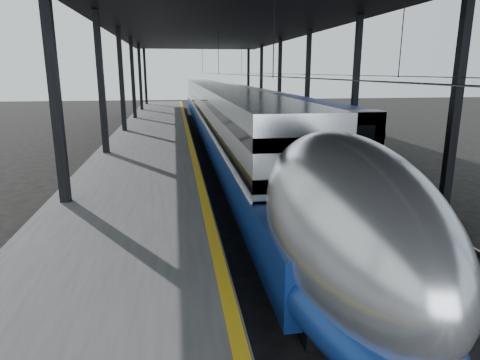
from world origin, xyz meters
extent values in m
plane|color=black|center=(0.00, 0.00, 0.00)|extent=(160.00, 160.00, 0.00)
cube|color=#4C4C4F|center=(-3.50, 20.00, 0.50)|extent=(6.00, 80.00, 1.00)
cube|color=gold|center=(-0.70, 20.00, 1.00)|extent=(0.30, 80.00, 0.01)
cube|color=slate|center=(1.28, 20.00, 0.08)|extent=(0.08, 80.00, 0.16)
cube|color=slate|center=(2.72, 20.00, 0.08)|extent=(0.08, 80.00, 0.16)
cube|color=slate|center=(6.28, 20.00, 0.08)|extent=(0.08, 80.00, 0.16)
cube|color=slate|center=(7.72, 20.00, 0.08)|extent=(0.08, 80.00, 0.16)
cube|color=black|center=(-5.80, 5.00, 4.50)|extent=(0.35, 0.35, 9.00)
cube|color=black|center=(9.60, 5.00, 4.50)|extent=(0.35, 0.35, 9.00)
cube|color=black|center=(-5.80, 15.00, 4.50)|extent=(0.35, 0.35, 9.00)
cube|color=black|center=(9.60, 15.00, 4.50)|extent=(0.35, 0.35, 9.00)
cube|color=black|center=(-5.80, 25.00, 4.50)|extent=(0.35, 0.35, 9.00)
cube|color=black|center=(9.60, 25.00, 4.50)|extent=(0.35, 0.35, 9.00)
cube|color=black|center=(-5.80, 35.00, 4.50)|extent=(0.35, 0.35, 9.00)
cube|color=black|center=(9.60, 35.00, 4.50)|extent=(0.35, 0.35, 9.00)
cube|color=black|center=(-5.80, 45.00, 4.50)|extent=(0.35, 0.35, 9.00)
cube|color=black|center=(9.60, 45.00, 4.50)|extent=(0.35, 0.35, 9.00)
cube|color=black|center=(-5.80, 55.00, 4.50)|extent=(0.35, 0.35, 9.00)
cube|color=black|center=(9.60, 55.00, 4.50)|extent=(0.35, 0.35, 9.00)
cube|color=black|center=(1.90, 20.00, 9.25)|extent=(18.00, 75.00, 0.45)
cylinder|color=slate|center=(2.00, 20.00, 5.50)|extent=(0.03, 74.00, 0.03)
cylinder|color=slate|center=(7.00, 20.00, 5.50)|extent=(0.03, 74.00, 0.03)
cube|color=silver|center=(2.00, 29.19, 2.42)|extent=(3.05, 57.00, 4.21)
cube|color=navy|center=(2.00, 27.69, 1.11)|extent=(3.14, 62.00, 1.63)
cube|color=silver|center=(2.00, 29.19, 1.95)|extent=(3.16, 57.00, 0.11)
cube|color=black|center=(2.00, 29.19, 3.63)|extent=(3.10, 57.00, 0.44)
cube|color=black|center=(2.00, 29.19, 2.42)|extent=(3.10, 57.00, 0.44)
ellipsoid|color=silver|center=(2.00, -2.31, 2.26)|extent=(3.05, 8.40, 4.21)
ellipsoid|color=navy|center=(2.00, -2.31, 1.05)|extent=(3.14, 8.40, 1.79)
ellipsoid|color=black|center=(2.00, -4.91, 3.11)|extent=(1.58, 2.20, 0.95)
cube|color=black|center=(2.00, -2.31, 0.20)|extent=(2.32, 2.60, 0.40)
cube|color=black|center=(2.00, 19.69, 0.20)|extent=(2.32, 2.60, 0.40)
cube|color=navy|center=(7.00, 17.30, 1.95)|extent=(2.73, 18.00, 3.71)
cube|color=#96989E|center=(7.00, 8.90, 1.95)|extent=(2.78, 1.20, 3.76)
cube|color=black|center=(7.00, 8.28, 2.78)|extent=(1.66, 0.06, 0.83)
cube|color=#A60C1B|center=(7.00, 8.28, 1.51)|extent=(1.17, 0.06, 0.54)
cube|color=#96989E|center=(7.00, 36.30, 1.95)|extent=(2.73, 18.00, 3.71)
cube|color=#96989E|center=(7.00, 55.30, 1.95)|extent=(2.73, 18.00, 3.71)
cube|color=black|center=(7.00, 11.30, 0.18)|extent=(2.15, 2.40, 0.36)
cube|color=black|center=(7.00, 33.30, 0.18)|extent=(2.15, 2.40, 0.36)
camera|label=1|loc=(-1.66, -11.01, 5.67)|focal=32.00mm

